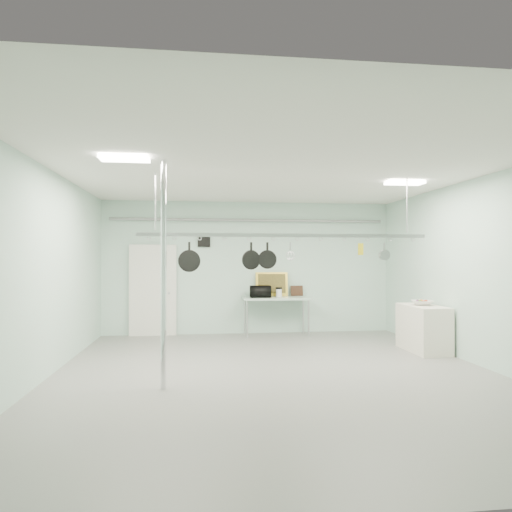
{
  "coord_description": "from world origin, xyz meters",
  "views": [
    {
      "loc": [
        -1.2,
        -7.06,
        1.81
      ],
      "look_at": [
        -0.2,
        1.0,
        1.86
      ],
      "focal_mm": 32.0,
      "sensor_mm": 36.0,
      "label": 1
    }
  ],
  "objects": [
    {
      "name": "floor",
      "position": [
        0.0,
        0.0,
        0.0
      ],
      "size": [
        8.0,
        8.0,
        0.0
      ],
      "primitive_type": "plane",
      "color": "gray",
      "rests_on": "ground"
    },
    {
      "name": "ceiling",
      "position": [
        0.0,
        0.0,
        3.19
      ],
      "size": [
        7.0,
        8.0,
        0.02
      ],
      "primitive_type": "cube",
      "color": "silver",
      "rests_on": "back_wall"
    },
    {
      "name": "back_wall",
      "position": [
        0.0,
        3.99,
        1.6
      ],
      "size": [
        7.0,
        0.02,
        3.2
      ],
      "primitive_type": "cube",
      "color": "#A9CBBD",
      "rests_on": "floor"
    },
    {
      "name": "right_wall",
      "position": [
        3.49,
        0.0,
        1.6
      ],
      "size": [
        0.02,
        8.0,
        3.2
      ],
      "primitive_type": "cube",
      "color": "#A9CBBD",
      "rests_on": "floor"
    },
    {
      "name": "door",
      "position": [
        -2.3,
        3.94,
        1.05
      ],
      "size": [
        1.1,
        0.1,
        2.2
      ],
      "primitive_type": "cube",
      "color": "silver",
      "rests_on": "floor"
    },
    {
      "name": "wall_vent",
      "position": [
        -1.1,
        3.97,
        2.25
      ],
      "size": [
        0.3,
        0.04,
        0.3
      ],
      "primitive_type": "cube",
      "color": "black",
      "rests_on": "back_wall"
    },
    {
      "name": "conduit_pipe",
      "position": [
        0.0,
        3.9,
        2.75
      ],
      "size": [
        6.6,
        0.07,
        0.07
      ],
      "primitive_type": "cylinder",
      "rotation": [
        0.0,
        1.57,
        0.0
      ],
      "color": "gray",
      "rests_on": "back_wall"
    },
    {
      "name": "chrome_pole",
      "position": [
        -1.7,
        -0.6,
        1.6
      ],
      "size": [
        0.08,
        0.08,
        3.2
      ],
      "primitive_type": "cylinder",
      "color": "silver",
      "rests_on": "floor"
    },
    {
      "name": "prep_table",
      "position": [
        0.6,
        3.6,
        0.83
      ],
      "size": [
        1.6,
        0.7,
        0.91
      ],
      "color": "#9CB7A8",
      "rests_on": "floor"
    },
    {
      "name": "side_cabinet",
      "position": [
        3.15,
        1.4,
        0.45
      ],
      "size": [
        0.6,
        1.2,
        0.9
      ],
      "primitive_type": "cube",
      "color": "silver",
      "rests_on": "floor"
    },
    {
      "name": "pot_rack",
      "position": [
        0.2,
        0.3,
        2.23
      ],
      "size": [
        4.8,
        0.06,
        1.0
      ],
      "color": "#B7B7BC",
      "rests_on": "ceiling"
    },
    {
      "name": "light_panel_left",
      "position": [
        -2.2,
        -0.8,
        3.16
      ],
      "size": [
        0.65,
        0.3,
        0.05
      ],
      "primitive_type": "cube",
      "color": "white",
      "rests_on": "ceiling"
    },
    {
      "name": "light_panel_right",
      "position": [
        2.4,
        0.6,
        3.16
      ],
      "size": [
        0.65,
        0.3,
        0.05
      ],
      "primitive_type": "cube",
      "color": "white",
      "rests_on": "ceiling"
    },
    {
      "name": "microwave",
      "position": [
        0.22,
        3.59,
        1.04
      ],
      "size": [
        0.51,
        0.36,
        0.27
      ],
      "primitive_type": "imported",
      "rotation": [
        0.0,
        0.0,
        3.09
      ],
      "color": "black",
      "rests_on": "prep_table"
    },
    {
      "name": "coffee_canister",
      "position": [
        0.67,
        3.6,
        1.0
      ],
      "size": [
        0.14,
        0.14,
        0.19
      ],
      "primitive_type": "cylinder",
      "rotation": [
        0.0,
        0.0,
        0.0
      ],
      "color": "white",
      "rests_on": "prep_table"
    },
    {
      "name": "painting_large",
      "position": [
        0.54,
        3.9,
        1.2
      ],
      "size": [
        0.79,
        0.17,
        0.58
      ],
      "primitive_type": "cube",
      "rotation": [
        -0.14,
        0.0,
        -0.05
      ],
      "color": "gold",
      "rests_on": "prep_table"
    },
    {
      "name": "painting_small",
      "position": [
        1.16,
        3.9,
        1.03
      ],
      "size": [
        0.3,
        0.08,
        0.25
      ],
      "primitive_type": "cube",
      "rotation": [
        -0.17,
        0.0,
        -0.0
      ],
      "color": "#341D12",
      "rests_on": "prep_table"
    },
    {
      "name": "fruit_bowl",
      "position": [
        3.14,
        1.42,
        0.95
      ],
      "size": [
        0.47,
        0.47,
        0.1
      ],
      "primitive_type": "imported",
      "rotation": [
        0.0,
        0.0,
        -0.2
      ],
      "color": "silver",
      "rests_on": "side_cabinet"
    },
    {
      "name": "skillet_left",
      "position": [
        -1.37,
        0.3,
        1.86
      ],
      "size": [
        0.35,
        0.06,
        0.46
      ],
      "primitive_type": null,
      "rotation": [
        0.0,
        0.0,
        0.01
      ],
      "color": "black",
      "rests_on": "pot_rack"
    },
    {
      "name": "skillet_mid",
      "position": [
        -0.37,
        0.3,
        1.86
      ],
      "size": [
        0.32,
        0.14,
        0.45
      ],
      "primitive_type": null,
      "rotation": [
        0.0,
        0.0,
        0.27
      ],
      "color": "black",
      "rests_on": "pot_rack"
    },
    {
      "name": "skillet_right",
      "position": [
        -0.1,
        0.3,
        1.88
      ],
      "size": [
        0.31,
        0.13,
        0.4
      ],
      "primitive_type": null,
      "rotation": [
        0.0,
        0.0,
        -0.25
      ],
      "color": "black",
      "rests_on": "pot_rack"
    },
    {
      "name": "whisk",
      "position": [
        0.28,
        0.3,
        1.93
      ],
      "size": [
        0.19,
        0.19,
        0.3
      ],
      "primitive_type": null,
      "rotation": [
        0.0,
        0.0,
        0.4
      ],
      "color": "#BABBBF",
      "rests_on": "pot_rack"
    },
    {
      "name": "grater",
      "position": [
        1.48,
        0.3,
        1.98
      ],
      "size": [
        0.09,
        0.05,
        0.22
      ],
      "primitive_type": null,
      "rotation": [
        0.0,
        0.0,
        -0.35
      ],
      "color": "orange",
      "rests_on": "pot_rack"
    },
    {
      "name": "saucepan",
      "position": [
        1.89,
        0.3,
        1.93
      ],
      "size": [
        0.18,
        0.11,
        0.31
      ],
      "primitive_type": null,
      "rotation": [
        0.0,
        0.0,
        -0.04
      ],
      "color": "#A9AAAE",
      "rests_on": "pot_rack"
    },
    {
      "name": "fruit_cluster",
      "position": [
        3.14,
        1.42,
        0.99
      ],
      "size": [
        0.24,
        0.24,
        0.09
      ],
      "primitive_type": null,
      "color": "#A4290F",
      "rests_on": "fruit_bowl"
    }
  ]
}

